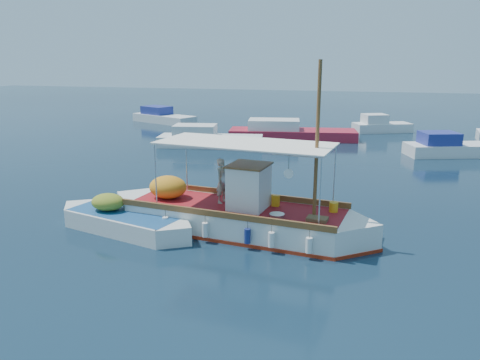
# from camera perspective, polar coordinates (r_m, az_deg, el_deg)

# --- Properties ---
(ground) EXTENTS (160.00, 160.00, 0.00)m
(ground) POSITION_cam_1_polar(r_m,az_deg,el_deg) (18.24, 2.22, -5.77)
(ground) COLOR black
(ground) RESTS_ON ground
(fishing_caique) EXTENTS (10.65, 3.87, 6.54)m
(fishing_caique) POSITION_cam_1_polar(r_m,az_deg,el_deg) (17.71, -0.74, -4.43)
(fishing_caique) COLOR white
(fishing_caique) RESTS_ON ground
(dinghy) EXTENTS (6.08, 2.84, 1.53)m
(dinghy) POSITION_cam_1_polar(r_m,az_deg,el_deg) (18.37, -14.06, -5.01)
(dinghy) COLOR white
(dinghy) RESTS_ON ground
(bg_boat_nw) EXTENTS (7.93, 3.67, 1.80)m
(bg_boat_nw) POSITION_cam_1_polar(r_m,az_deg,el_deg) (34.86, -4.01, 4.90)
(bg_boat_nw) COLOR silver
(bg_boat_nw) RESTS_ON ground
(bg_boat_n) EXTENTS (10.40, 4.38, 1.80)m
(bg_boat_n) POSITION_cam_1_polar(r_m,az_deg,el_deg) (38.09, 5.94, 5.68)
(bg_boat_n) COLOR #AB1C2F
(bg_boat_n) RESTS_ON ground
(bg_boat_ne) EXTENTS (6.20, 3.93, 1.80)m
(bg_boat_ne) POSITION_cam_1_polar(r_m,az_deg,el_deg) (34.40, 24.01, 3.54)
(bg_boat_ne) COLOR silver
(bg_boat_ne) RESTS_ON ground
(bg_boat_far_w) EXTENTS (7.48, 4.98, 1.80)m
(bg_boat_far_w) POSITION_cam_1_polar(r_m,az_deg,el_deg) (48.76, -9.42, 7.51)
(bg_boat_far_w) COLOR silver
(bg_boat_far_w) RESTS_ON ground
(bg_boat_far_n) EXTENTS (5.32, 3.78, 1.80)m
(bg_boat_far_n) POSITION_cam_1_polar(r_m,az_deg,el_deg) (43.50, 16.74, 6.26)
(bg_boat_far_n) COLOR silver
(bg_boat_far_n) RESTS_ON ground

